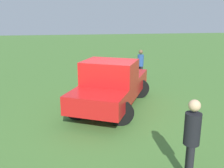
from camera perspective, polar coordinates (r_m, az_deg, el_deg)
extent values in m
plane|color=#477533|center=(9.05, 0.02, -6.26)|extent=(80.00, 80.00, 0.00)
cylinder|color=black|center=(10.88, -1.51, -0.36)|extent=(0.79, 0.22, 0.79)
cylinder|color=black|center=(10.50, 6.31, -1.02)|extent=(0.79, 0.22, 0.79)
cylinder|color=black|center=(8.34, -7.98, -5.42)|extent=(0.79, 0.22, 0.79)
cylinder|color=black|center=(7.84, 2.11, -6.64)|extent=(0.79, 0.22, 0.79)
cube|color=red|center=(10.49, 2.22, 0.97)|extent=(2.44, 2.44, 0.64)
cube|color=red|center=(8.89, -0.52, 0.90)|extent=(2.27, 2.12, 1.40)
cube|color=slate|center=(8.79, -0.53, 3.68)|extent=(2.04, 1.86, 0.48)
cube|color=red|center=(8.19, -2.47, -3.30)|extent=(2.61, 2.76, 0.60)
cube|color=silver|center=(11.34, 3.33, 0.69)|extent=(1.59, 0.92, 0.16)
cylinder|color=black|center=(5.45, 17.38, -17.45)|extent=(0.14, 0.14, 0.87)
cylinder|color=black|center=(5.62, 17.12, -16.36)|extent=(0.14, 0.14, 0.87)
cylinder|color=black|center=(5.18, 17.91, -9.74)|extent=(0.41, 0.41, 0.65)
sphere|color=#D8AD84|center=(5.00, 18.36, -4.71)|extent=(0.23, 0.23, 0.23)
cylinder|color=black|center=(13.34, 6.19, 2.49)|extent=(0.14, 0.14, 0.80)
cylinder|color=black|center=(13.19, 6.73, 2.33)|extent=(0.14, 0.14, 0.80)
cylinder|color=#284C93|center=(13.13, 6.55, 5.38)|extent=(0.42, 0.42, 0.60)
sphere|color=brown|center=(13.06, 6.61, 7.32)|extent=(0.22, 0.22, 0.22)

